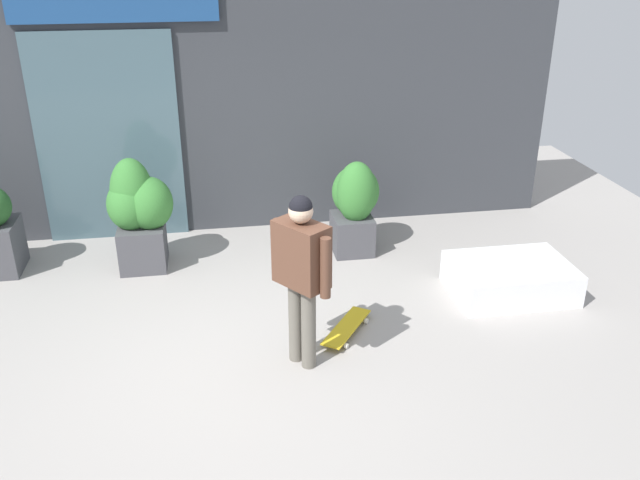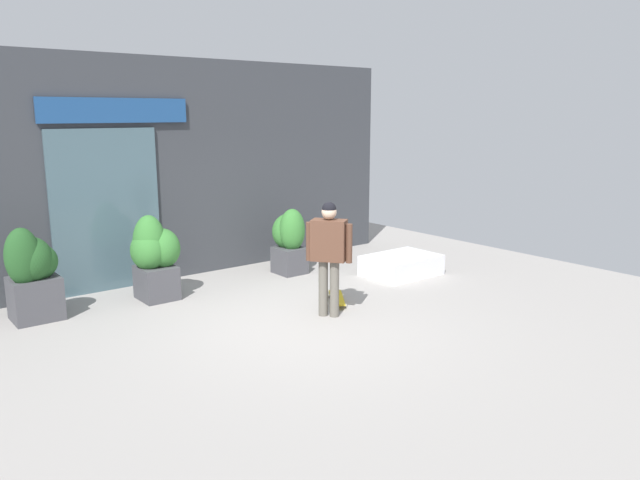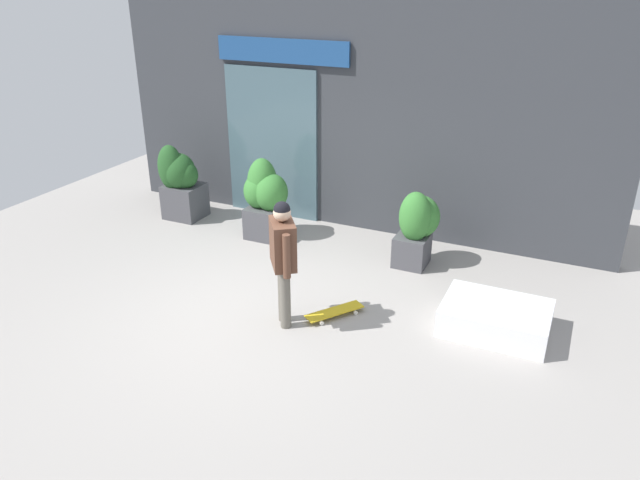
{
  "view_description": "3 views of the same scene",
  "coord_description": "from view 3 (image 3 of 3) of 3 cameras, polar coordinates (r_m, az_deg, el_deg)",
  "views": [
    {
      "loc": [
        -0.22,
        -5.12,
        3.5
      ],
      "look_at": [
        0.71,
        0.4,
        0.97
      ],
      "focal_mm": 37.54,
      "sensor_mm": 36.0,
      "label": 1
    },
    {
      "loc": [
        -4.72,
        -6.43,
        2.78
      ],
      "look_at": [
        0.71,
        0.4,
        0.97
      ],
      "focal_mm": 34.43,
      "sensor_mm": 36.0,
      "label": 2
    },
    {
      "loc": [
        3.55,
        -5.76,
        4.02
      ],
      "look_at": [
        0.71,
        0.4,
        0.97
      ],
      "focal_mm": 34.04,
      "sensor_mm": 36.0,
      "label": 3
    }
  ],
  "objects": [
    {
      "name": "skateboarder",
      "position": [
        7.12,
        -3.5,
        -1.08
      ],
      "size": [
        0.49,
        0.54,
        1.6
      ],
      "rotation": [
        0.0,
        0.0,
        0.64
      ],
      "color": "#666056",
      "rests_on": "ground_plane"
    },
    {
      "name": "building_facade",
      "position": [
        9.93,
        2.88,
        11.42
      ],
      "size": [
        8.42,
        0.31,
        3.68
      ],
      "color": "#383A3F",
      "rests_on": "ground_plane"
    },
    {
      "name": "planter_box_left",
      "position": [
        8.88,
        9.06,
        1.4
      ],
      "size": [
        0.58,
        0.65,
        1.15
      ],
      "color": "#47474C",
      "rests_on": "ground_plane"
    },
    {
      "name": "planter_box_right",
      "position": [
        9.77,
        -5.22,
        4.15
      ],
      "size": [
        0.74,
        0.61,
        1.29
      ],
      "color": "#47474C",
      "rests_on": "ground_plane"
    },
    {
      "name": "planter_box_mid",
      "position": [
        10.74,
        -13.01,
        5.43
      ],
      "size": [
        0.69,
        0.61,
        1.31
      ],
      "color": "#47474C",
      "rests_on": "ground_plane"
    },
    {
      "name": "ground_plane",
      "position": [
        7.87,
        -5.98,
        -6.65
      ],
      "size": [
        12.0,
        12.0,
        0.0
      ],
      "primitive_type": "plane",
      "color": "#9E9993"
    },
    {
      "name": "snow_ledge",
      "position": [
        7.64,
        16.16,
        -7.06
      ],
      "size": [
        1.25,
        0.9,
        0.35
      ],
      "primitive_type": "cube",
      "color": "white",
      "rests_on": "ground_plane"
    },
    {
      "name": "skateboard",
      "position": [
        7.69,
        1.37,
        -6.75
      ],
      "size": [
        0.61,
        0.74,
        0.08
      ],
      "rotation": [
        0.0,
        0.0,
        0.95
      ],
      "color": "gold",
      "rests_on": "ground_plane"
    }
  ]
}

